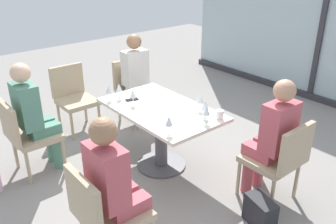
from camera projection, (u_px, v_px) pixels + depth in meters
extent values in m
plane|color=gray|center=(161.00, 165.00, 4.16)|extent=(12.00, 12.00, 0.00)
cube|color=#A2B7BC|center=(325.00, 16.00, 5.44)|extent=(5.22, 0.03, 2.70)
cube|color=#2D2D33|center=(324.00, 16.00, 5.43)|extent=(0.08, 0.06, 2.70)
cube|color=#2D2D33|center=(310.00, 96.00, 5.97)|extent=(5.22, 0.10, 0.10)
cube|color=silver|center=(161.00, 109.00, 3.86)|extent=(1.35, 0.81, 0.04)
cylinder|color=#4C4C51|center=(161.00, 139.00, 4.01)|extent=(0.14, 0.14, 0.69)
cylinder|color=#4C4C51|center=(161.00, 164.00, 4.15)|extent=(0.56, 0.56, 0.02)
cube|color=tan|center=(37.00, 136.00, 3.92)|extent=(0.46, 0.46, 0.06)
cube|color=tan|center=(9.00, 123.00, 3.67)|extent=(0.46, 0.05, 0.42)
cylinder|color=tan|center=(64.00, 155.00, 3.99)|extent=(0.04, 0.04, 0.39)
cylinder|color=tan|center=(50.00, 142.00, 4.27)|extent=(0.04, 0.04, 0.39)
cylinder|color=tan|center=(28.00, 168.00, 3.75)|extent=(0.04, 0.04, 0.39)
cylinder|color=tan|center=(15.00, 153.00, 4.03)|extent=(0.04, 0.04, 0.39)
cube|color=tan|center=(116.00, 214.00, 2.78)|extent=(0.46, 0.46, 0.06)
cube|color=tan|center=(84.00, 202.00, 2.53)|extent=(0.46, 0.05, 0.42)
cylinder|color=tan|center=(125.00, 212.00, 3.13)|extent=(0.04, 0.04, 0.39)
cube|color=tan|center=(270.00, 160.00, 3.48)|extent=(0.46, 0.46, 0.06)
cube|color=tan|center=(296.00, 149.00, 3.20)|extent=(0.05, 0.46, 0.42)
cylinder|color=tan|center=(263.00, 164.00, 3.83)|extent=(0.04, 0.04, 0.39)
cylinder|color=tan|center=(238.00, 178.00, 3.60)|extent=(0.04, 0.04, 0.39)
cylinder|color=tan|center=(296.00, 181.00, 3.55)|extent=(0.04, 0.04, 0.39)
cylinder|color=tan|center=(272.00, 197.00, 3.32)|extent=(0.04, 0.04, 0.39)
cube|color=tan|center=(138.00, 94.00, 5.03)|extent=(0.46, 0.46, 0.06)
cube|color=tan|center=(127.00, 74.00, 5.10)|extent=(0.05, 0.46, 0.42)
cylinder|color=tan|center=(135.00, 117.00, 4.87)|extent=(0.04, 0.04, 0.39)
cylinder|color=tan|center=(158.00, 110.00, 5.10)|extent=(0.04, 0.04, 0.39)
cylinder|color=tan|center=(119.00, 108.00, 5.15)|extent=(0.04, 0.04, 0.39)
cylinder|color=tan|center=(142.00, 101.00, 5.38)|extent=(0.04, 0.04, 0.39)
cube|color=tan|center=(77.00, 102.00, 4.78)|extent=(0.46, 0.46, 0.06)
cube|color=tan|center=(67.00, 80.00, 4.86)|extent=(0.05, 0.46, 0.42)
cylinder|color=tan|center=(72.00, 127.00, 4.62)|extent=(0.04, 0.04, 0.39)
cylinder|color=tan|center=(99.00, 118.00, 4.85)|extent=(0.04, 0.04, 0.39)
cylinder|color=tan|center=(59.00, 116.00, 4.90)|extent=(0.04, 0.04, 0.39)
cylinder|color=tan|center=(85.00, 109.00, 5.13)|extent=(0.04, 0.04, 0.39)
cylinder|color=#4C7F6B|center=(58.00, 150.00, 4.04)|extent=(0.11, 0.11, 0.45)
cube|color=#4C7F6B|center=(46.00, 130.00, 3.86)|extent=(0.13, 0.32, 0.11)
cylinder|color=#4C7F6B|center=(51.00, 144.00, 4.16)|extent=(0.11, 0.11, 0.45)
cube|color=#4C7F6B|center=(39.00, 124.00, 3.99)|extent=(0.13, 0.32, 0.11)
cube|color=#4C7F6B|center=(26.00, 106.00, 3.73)|extent=(0.34, 0.20, 0.48)
sphere|color=#D8AD8C|center=(20.00, 73.00, 3.58)|extent=(0.20, 0.20, 0.20)
cube|color=#B24C56|center=(131.00, 206.00, 2.73)|extent=(0.13, 0.32, 0.11)
cylinder|color=#B24C56|center=(129.00, 217.00, 3.03)|extent=(0.11, 0.11, 0.45)
cube|color=#B24C56|center=(118.00, 195.00, 2.85)|extent=(0.13, 0.32, 0.11)
cube|color=#B24C56|center=(107.00, 175.00, 2.59)|extent=(0.34, 0.20, 0.48)
sphere|color=#936B4C|center=(103.00, 131.00, 2.44)|extent=(0.20, 0.20, 0.20)
cylinder|color=#B24C56|center=(259.00, 166.00, 3.74)|extent=(0.11, 0.11, 0.45)
cube|color=#B24C56|center=(270.00, 146.00, 3.55)|extent=(0.32, 0.13, 0.11)
cylinder|color=#B24C56|center=(248.00, 172.00, 3.63)|extent=(0.11, 0.11, 0.45)
cube|color=#B24C56|center=(258.00, 152.00, 3.45)|extent=(0.32, 0.13, 0.11)
cube|color=#B24C56|center=(279.00, 127.00, 3.28)|extent=(0.20, 0.34, 0.48)
sphere|color=tan|center=(285.00, 91.00, 3.13)|extent=(0.20, 0.20, 0.20)
cylinder|color=silver|center=(141.00, 113.00, 4.94)|extent=(0.11, 0.11, 0.45)
cube|color=silver|center=(136.00, 92.00, 4.89)|extent=(0.32, 0.13, 0.11)
cylinder|color=silver|center=(151.00, 109.00, 5.04)|extent=(0.11, 0.11, 0.45)
cube|color=silver|center=(146.00, 89.00, 4.99)|extent=(0.32, 0.13, 0.11)
cube|color=silver|center=(135.00, 68.00, 4.91)|extent=(0.20, 0.34, 0.48)
sphere|color=#936B4C|center=(134.00, 42.00, 4.75)|extent=(0.20, 0.20, 0.20)
cylinder|color=silver|center=(200.00, 110.00, 3.79)|extent=(0.06, 0.06, 0.00)
cylinder|color=silver|center=(200.00, 106.00, 3.77)|extent=(0.01, 0.01, 0.08)
cone|color=silver|center=(200.00, 98.00, 3.74)|extent=(0.07, 0.07, 0.09)
cylinder|color=silver|center=(169.00, 134.00, 3.31)|extent=(0.06, 0.06, 0.00)
cylinder|color=silver|center=(169.00, 129.00, 3.29)|extent=(0.01, 0.01, 0.08)
cone|color=silver|center=(169.00, 121.00, 3.25)|extent=(0.07, 0.07, 0.09)
cylinder|color=silver|center=(133.00, 105.00, 3.92)|extent=(0.06, 0.06, 0.00)
cylinder|color=silver|center=(133.00, 101.00, 3.90)|extent=(0.01, 0.01, 0.08)
cone|color=silver|center=(133.00, 93.00, 3.86)|extent=(0.07, 0.07, 0.09)
cylinder|color=silver|center=(120.00, 98.00, 4.09)|extent=(0.06, 0.06, 0.00)
cylinder|color=silver|center=(119.00, 95.00, 4.07)|extent=(0.01, 0.01, 0.08)
cone|color=silver|center=(119.00, 87.00, 4.03)|extent=(0.07, 0.07, 0.09)
cylinder|color=silver|center=(110.00, 100.00, 4.05)|extent=(0.06, 0.06, 0.00)
cylinder|color=silver|center=(110.00, 96.00, 4.03)|extent=(0.01, 0.01, 0.08)
cone|color=silver|center=(109.00, 89.00, 3.99)|extent=(0.07, 0.07, 0.09)
cylinder|color=silver|center=(204.00, 117.00, 3.64)|extent=(0.06, 0.06, 0.00)
cylinder|color=silver|center=(205.00, 113.00, 3.62)|extent=(0.01, 0.01, 0.08)
cone|color=silver|center=(205.00, 105.00, 3.58)|extent=(0.07, 0.07, 0.09)
cylinder|color=silver|center=(206.00, 123.00, 3.52)|extent=(0.06, 0.06, 0.00)
cylinder|color=silver|center=(206.00, 118.00, 3.50)|extent=(0.01, 0.01, 0.08)
cone|color=silver|center=(206.00, 110.00, 3.47)|extent=(0.07, 0.07, 0.09)
cylinder|color=white|center=(220.00, 114.00, 3.59)|extent=(0.08, 0.08, 0.09)
cube|color=black|center=(132.00, 100.00, 4.05)|extent=(0.11, 0.16, 0.01)
cube|color=#232328|center=(260.00, 212.00, 3.21)|extent=(0.33, 0.23, 0.28)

